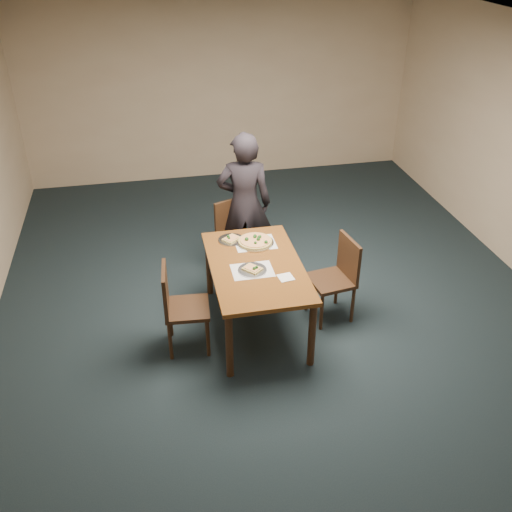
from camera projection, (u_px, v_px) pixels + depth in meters
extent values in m
plane|color=black|center=(280.00, 318.00, 6.10)|extent=(8.00, 8.00, 0.00)
plane|color=#CCAF8D|center=(220.00, 89.00, 8.73)|extent=(6.00, 0.00, 6.00)
plane|color=white|center=(287.00, 44.00, 4.65)|extent=(8.00, 8.00, 0.00)
cube|color=#582F11|center=(256.00, 267.00, 5.62)|extent=(0.90, 1.50, 0.04)
cylinder|color=black|center=(229.00, 346.00, 5.17)|extent=(0.07, 0.07, 0.70)
cylinder|color=black|center=(209.00, 266.00, 6.33)|extent=(0.07, 0.07, 0.70)
cylinder|color=black|center=(312.00, 335.00, 5.31)|extent=(0.07, 0.07, 0.70)
cylinder|color=black|center=(277.00, 259.00, 6.46)|extent=(0.07, 0.07, 0.70)
cube|color=black|center=(240.00, 241.00, 6.61)|extent=(0.55, 0.55, 0.04)
cylinder|color=black|center=(235.00, 270.00, 6.52)|extent=(0.04, 0.04, 0.43)
cylinder|color=black|center=(219.00, 257.00, 6.77)|extent=(0.04, 0.04, 0.43)
cylinder|color=black|center=(261.00, 261.00, 6.69)|extent=(0.04, 0.04, 0.43)
cylinder|color=black|center=(244.00, 248.00, 6.94)|extent=(0.04, 0.04, 0.43)
cube|color=black|center=(231.00, 217.00, 6.62)|extent=(0.40, 0.19, 0.44)
cube|color=black|center=(187.00, 309.00, 5.49)|extent=(0.45, 0.45, 0.04)
cylinder|color=black|center=(208.00, 338.00, 5.48)|extent=(0.04, 0.04, 0.43)
cylinder|color=black|center=(170.00, 341.00, 5.44)|extent=(0.04, 0.04, 0.43)
cylinder|color=black|center=(206.00, 316.00, 5.79)|extent=(0.04, 0.04, 0.43)
cylinder|color=black|center=(170.00, 318.00, 5.75)|extent=(0.04, 0.04, 0.43)
cube|color=black|center=(165.00, 290.00, 5.35)|extent=(0.07, 0.42, 0.44)
cube|color=black|center=(331.00, 281.00, 5.91)|extent=(0.48, 0.48, 0.04)
cylinder|color=black|center=(307.00, 293.00, 6.12)|extent=(0.04, 0.04, 0.43)
cylinder|color=black|center=(337.00, 287.00, 6.23)|extent=(0.04, 0.04, 0.43)
cylinder|color=black|center=(322.00, 312.00, 5.83)|extent=(0.04, 0.04, 0.43)
cylinder|color=black|center=(353.00, 305.00, 5.94)|extent=(0.04, 0.04, 0.43)
cube|color=black|center=(349.00, 258.00, 5.84)|extent=(0.10, 0.42, 0.44)
imported|color=black|center=(244.00, 204.00, 6.53)|extent=(0.68, 0.51, 1.71)
cube|color=white|center=(255.00, 243.00, 5.97)|extent=(0.42, 0.32, 0.00)
cube|color=white|center=(252.00, 270.00, 5.52)|extent=(0.40, 0.30, 0.00)
cylinder|color=silver|center=(255.00, 243.00, 5.97)|extent=(0.39, 0.39, 0.01)
cylinder|color=#AF8F43|center=(255.00, 241.00, 5.96)|extent=(0.35, 0.35, 0.02)
cylinder|color=#FAD982|center=(255.00, 240.00, 5.95)|extent=(0.32, 0.32, 0.01)
sphere|color=#143B12|center=(266.00, 242.00, 5.89)|extent=(0.04, 0.04, 0.04)
sphere|color=#143B12|center=(247.00, 239.00, 5.94)|extent=(0.04, 0.04, 0.04)
sphere|color=#143B12|center=(258.00, 239.00, 5.94)|extent=(0.03, 0.03, 0.03)
sphere|color=#143B12|center=(259.00, 237.00, 5.98)|extent=(0.04, 0.04, 0.04)
sphere|color=#143B12|center=(255.00, 243.00, 5.88)|extent=(0.03, 0.03, 0.03)
sphere|color=#143B12|center=(258.00, 239.00, 5.94)|extent=(0.04, 0.04, 0.04)
sphere|color=#143B12|center=(255.00, 237.00, 5.98)|extent=(0.03, 0.03, 0.03)
sphere|color=#143B12|center=(255.00, 236.00, 5.99)|extent=(0.04, 0.04, 0.04)
sphere|color=#143B12|center=(260.00, 236.00, 6.00)|extent=(0.03, 0.03, 0.03)
cylinder|color=silver|center=(252.00, 270.00, 5.52)|extent=(0.28, 0.28, 0.01)
cube|color=#AF8F43|center=(252.00, 269.00, 5.51)|extent=(0.21, 0.21, 0.02)
cube|color=#FAD982|center=(252.00, 268.00, 5.50)|extent=(0.17, 0.17, 0.01)
sphere|color=#143B12|center=(257.00, 267.00, 5.49)|extent=(0.03, 0.03, 0.03)
sphere|color=#143B12|center=(254.00, 268.00, 5.47)|extent=(0.03, 0.03, 0.03)
cylinder|color=silver|center=(231.00, 240.00, 6.02)|extent=(0.28, 0.28, 0.01)
cube|color=#AF8F43|center=(231.00, 239.00, 6.02)|extent=(0.21, 0.21, 0.02)
cube|color=#FAD982|center=(231.00, 238.00, 6.01)|extent=(0.17, 0.17, 0.01)
sphere|color=#143B12|center=(229.00, 238.00, 5.99)|extent=(0.03, 0.03, 0.03)
sphere|color=#143B12|center=(228.00, 236.00, 6.02)|extent=(0.03, 0.03, 0.03)
cube|color=white|center=(286.00, 277.00, 5.41)|extent=(0.16, 0.16, 0.01)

